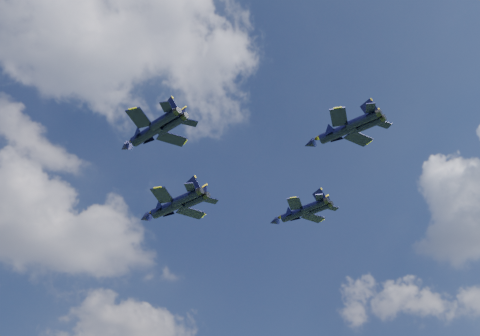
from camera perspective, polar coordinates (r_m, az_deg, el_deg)
name	(u,v)px	position (r m, az deg, el deg)	size (l,w,h in m)	color
jet_lead	(166,208)	(112.48, -7.01, -3.82)	(12.87, 16.45, 4.08)	black
jet_left	(146,134)	(94.12, -8.95, 3.16)	(10.86, 14.56, 3.54)	black
jet_right	(294,214)	(117.14, 5.15, -4.38)	(11.01, 13.90, 3.46)	black
jet_slot	(336,133)	(94.21, 9.05, 3.29)	(11.07, 13.61, 3.41)	black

